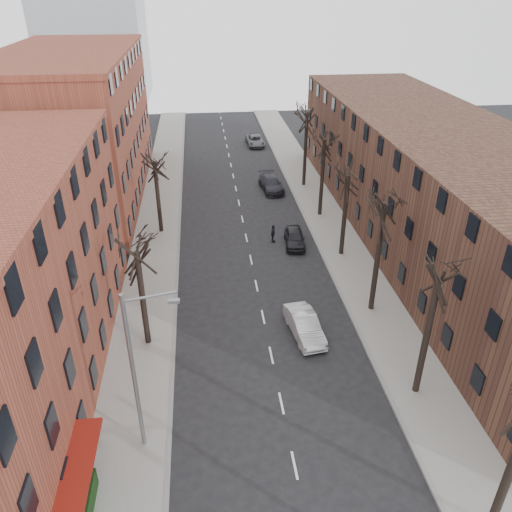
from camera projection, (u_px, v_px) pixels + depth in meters
name	position (u px, v px, depth m)	size (l,w,h in m)	color
sidewalk_left	(158.00, 227.00, 46.38)	(4.00, 90.00, 0.15)	gray
sidewalk_right	(326.00, 219.00, 47.96)	(4.00, 90.00, 0.15)	gray
building_left_far	(76.00, 130.00, 50.02)	(12.00, 28.00, 14.00)	brown
building_right	(437.00, 186.00, 42.01)	(12.00, 50.00, 10.00)	#4F3224
tree_right_b	(415.00, 392.00, 28.01)	(5.20, 5.20, 10.80)	black
tree_right_c	(370.00, 310.00, 34.95)	(5.20, 5.20, 11.60)	black
tree_right_d	(341.00, 255.00, 41.89)	(5.20, 5.20, 10.00)	black
tree_right_e	(320.00, 215.00, 48.82)	(5.20, 5.20, 10.80)	black
tree_right_f	(304.00, 186.00, 55.76)	(5.20, 5.20, 11.60)	black
tree_left_a	(149.00, 343.00, 31.71)	(5.20, 5.20, 9.50)	black
tree_left_b	(162.00, 232.00, 45.59)	(5.20, 5.20, 9.50)	black
streetlight	(137.00, 368.00, 22.39)	(2.45, 0.22, 9.03)	slate
silver_sedan	(304.00, 325.00, 32.14)	(1.58, 4.53, 1.49)	#B5B9BD
parked_car_near	(295.00, 238.00, 43.10)	(1.64, 4.07, 1.39)	black
parked_car_mid	(271.00, 184.00, 54.27)	(2.05, 5.04, 1.46)	#212129
parked_car_far	(255.00, 141.00, 68.86)	(2.22, 4.82, 1.34)	#54575B
pedestrian_crossing	(273.00, 234.00, 43.49)	(0.96, 0.40, 1.63)	black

